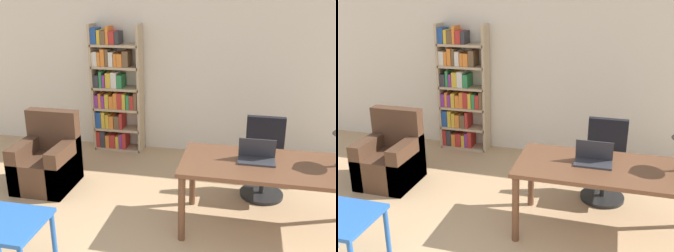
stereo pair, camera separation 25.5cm
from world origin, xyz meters
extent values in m
cube|color=beige|center=(0.00, 4.53, 1.35)|extent=(8.00, 0.06, 2.70)
cube|color=brown|center=(0.86, 2.53, 0.72)|extent=(1.79, 0.83, 0.04)
cylinder|color=brown|center=(0.03, 2.17, 0.35)|extent=(0.07, 0.07, 0.70)
cylinder|color=brown|center=(0.03, 2.88, 0.35)|extent=(0.07, 0.07, 0.70)
cube|color=#2D2D33|center=(0.71, 2.55, 0.75)|extent=(0.36, 0.21, 0.02)
cube|color=#2D2D33|center=(0.71, 2.62, 0.86)|extent=(0.36, 0.07, 0.21)
cube|color=#19233D|center=(0.71, 2.63, 0.86)|extent=(0.33, 0.05, 0.18)
cylinder|color=black|center=(0.82, 3.25, 0.02)|extent=(0.51, 0.51, 0.04)
cylinder|color=#262626|center=(0.82, 3.25, 0.20)|extent=(0.06, 0.06, 0.31)
cube|color=black|center=(0.82, 3.25, 0.40)|extent=(0.48, 0.48, 0.10)
cube|color=black|center=(0.82, 3.45, 0.69)|extent=(0.45, 0.08, 0.49)
cube|color=#2356A3|center=(-1.31, 1.34, 0.54)|extent=(0.65, 0.57, 0.04)
cylinder|color=#2356A3|center=(-1.02, 1.58, 0.26)|extent=(0.04, 0.04, 0.52)
cube|color=#472D1E|center=(-1.82, 2.93, 0.20)|extent=(0.67, 0.69, 0.41)
cube|color=#472D1E|center=(-1.82, 3.20, 0.67)|extent=(0.67, 0.16, 0.52)
cube|color=#472D1E|center=(-2.08, 2.93, 0.29)|extent=(0.16, 0.69, 0.59)
cube|color=#472D1E|center=(-1.57, 2.93, 0.29)|extent=(0.16, 0.69, 0.59)
cube|color=tan|center=(-1.70, 4.34, 0.95)|extent=(0.04, 0.28, 1.90)
cube|color=tan|center=(-0.98, 4.34, 0.95)|extent=(0.04, 0.28, 1.90)
cube|color=tan|center=(-1.34, 4.34, 0.02)|extent=(0.71, 0.28, 0.04)
cube|color=#B72D28|center=(-1.65, 4.34, 0.16)|extent=(0.06, 0.24, 0.25)
cube|color=#333338|center=(-1.58, 4.34, 0.16)|extent=(0.08, 0.24, 0.26)
cube|color=orange|center=(-1.50, 4.34, 0.14)|extent=(0.06, 0.24, 0.20)
cube|color=#B72D28|center=(-1.42, 4.34, 0.14)|extent=(0.09, 0.24, 0.21)
cube|color=gold|center=(-1.35, 4.34, 0.13)|extent=(0.05, 0.24, 0.19)
cube|color=#7F338C|center=(-1.29, 4.34, 0.15)|extent=(0.04, 0.24, 0.23)
cube|color=#B72D28|center=(-1.24, 4.34, 0.16)|extent=(0.06, 0.24, 0.26)
cube|color=tan|center=(-1.34, 4.34, 0.34)|extent=(0.71, 0.28, 0.04)
cube|color=#234C99|center=(-1.64, 4.34, 0.48)|extent=(0.09, 0.24, 0.25)
cube|color=gold|center=(-1.56, 4.34, 0.48)|extent=(0.06, 0.24, 0.25)
cube|color=gold|center=(-1.49, 4.34, 0.46)|extent=(0.05, 0.24, 0.22)
cube|color=orange|center=(-1.43, 4.34, 0.45)|extent=(0.07, 0.24, 0.20)
cube|color=brown|center=(-1.34, 4.34, 0.45)|extent=(0.08, 0.24, 0.20)
cube|color=#B72D28|center=(-1.28, 4.34, 0.48)|extent=(0.04, 0.24, 0.25)
cube|color=tan|center=(-1.34, 4.34, 0.65)|extent=(0.71, 0.28, 0.04)
cube|color=#7F338C|center=(-1.65, 4.34, 0.77)|extent=(0.06, 0.24, 0.19)
cube|color=orange|center=(-1.59, 4.34, 0.78)|extent=(0.04, 0.24, 0.22)
cube|color=#7F338C|center=(-1.55, 4.34, 0.77)|extent=(0.05, 0.24, 0.19)
cube|color=gold|center=(-1.49, 4.34, 0.78)|extent=(0.06, 0.24, 0.22)
cube|color=orange|center=(-1.41, 4.34, 0.76)|extent=(0.07, 0.24, 0.19)
cube|color=orange|center=(-1.35, 4.34, 0.79)|extent=(0.06, 0.24, 0.24)
cube|color=#B72D28|center=(-1.28, 4.34, 0.79)|extent=(0.07, 0.24, 0.24)
cube|color=gold|center=(-1.22, 4.34, 0.79)|extent=(0.05, 0.24, 0.23)
cube|color=#2D7F47|center=(-1.16, 4.34, 0.78)|extent=(0.05, 0.24, 0.22)
cube|color=#B72D28|center=(-1.10, 4.34, 0.78)|extent=(0.06, 0.24, 0.21)
cube|color=brown|center=(-1.04, 4.34, 0.80)|extent=(0.05, 0.24, 0.26)
cube|color=tan|center=(-1.34, 4.34, 0.97)|extent=(0.71, 0.28, 0.04)
cube|color=#333338|center=(-1.64, 4.34, 1.08)|extent=(0.08, 0.24, 0.18)
cube|color=#2D7F47|center=(-1.57, 4.34, 1.11)|extent=(0.04, 0.24, 0.24)
cube|color=#7F338C|center=(-1.52, 4.34, 1.08)|extent=(0.04, 0.24, 0.19)
cube|color=gold|center=(-1.45, 4.34, 1.10)|extent=(0.08, 0.24, 0.22)
cube|color=silver|center=(-1.36, 4.34, 1.10)|extent=(0.09, 0.24, 0.23)
cube|color=#2D7F47|center=(-1.27, 4.34, 1.08)|extent=(0.07, 0.24, 0.19)
cube|color=tan|center=(-1.34, 4.34, 1.29)|extent=(0.71, 0.28, 0.04)
cube|color=silver|center=(-1.64, 4.34, 1.41)|extent=(0.08, 0.24, 0.21)
cube|color=orange|center=(-1.57, 4.34, 1.41)|extent=(0.04, 0.24, 0.20)
cube|color=orange|center=(-1.51, 4.34, 1.43)|extent=(0.06, 0.24, 0.25)
cube|color=brown|center=(-1.45, 4.34, 1.43)|extent=(0.04, 0.24, 0.25)
cube|color=silver|center=(-1.39, 4.34, 1.41)|extent=(0.07, 0.24, 0.21)
cube|color=orange|center=(-1.33, 4.34, 1.40)|extent=(0.04, 0.24, 0.19)
cube|color=orange|center=(-1.26, 4.34, 1.40)|extent=(0.08, 0.24, 0.19)
cube|color=brown|center=(-1.17, 4.34, 1.42)|extent=(0.08, 0.24, 0.23)
cube|color=tan|center=(-1.34, 4.34, 1.60)|extent=(0.71, 0.28, 0.04)
cube|color=#234C99|center=(-1.64, 4.34, 1.73)|extent=(0.08, 0.24, 0.22)
cube|color=gold|center=(-1.56, 4.34, 1.72)|extent=(0.05, 0.24, 0.20)
cube|color=brown|center=(-1.49, 4.34, 1.71)|extent=(0.08, 0.24, 0.18)
cube|color=orange|center=(-1.43, 4.34, 1.75)|extent=(0.04, 0.24, 0.25)
cube|color=#B72D28|center=(-1.36, 4.34, 1.71)|extent=(0.08, 0.24, 0.19)
cube|color=#333338|center=(-1.29, 4.34, 1.71)|extent=(0.05, 0.24, 0.18)
camera|label=1|loc=(0.59, -1.12, 2.33)|focal=42.00mm
camera|label=2|loc=(0.84, -1.05, 2.33)|focal=42.00mm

